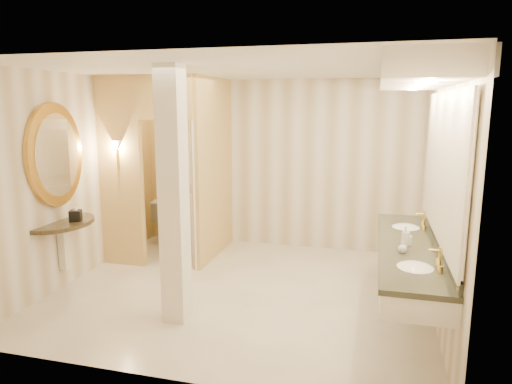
{
  "coord_description": "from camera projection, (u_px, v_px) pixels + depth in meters",
  "views": [
    {
      "loc": [
        1.55,
        -5.21,
        2.29
      ],
      "look_at": [
        0.14,
        0.2,
        1.23
      ],
      "focal_mm": 32.0,
      "sensor_mm": 36.0,
      "label": 1
    }
  ],
  "objects": [
    {
      "name": "tissue_box",
      "position": [
        76.0,
        216.0,
        5.68
      ],
      "size": [
        0.18,
        0.18,
        0.14
      ],
      "primitive_type": "cube",
      "rotation": [
        0.0,
        0.0,
        0.38
      ],
      "color": "black",
      "rests_on": "console_shelf"
    },
    {
      "name": "pillar",
      "position": [
        174.0,
        198.0,
        4.73
      ],
      "size": [
        0.25,
        0.25,
        2.7
      ],
      "primitive_type": "cube",
      "color": "white",
      "rests_on": "floor"
    },
    {
      "name": "wall_front",
      "position": [
        169.0,
        226.0,
        3.61
      ],
      "size": [
        4.5,
        0.02,
        2.7
      ],
      "primitive_type": "cube",
      "color": "silver",
      "rests_on": "floor"
    },
    {
      "name": "wall_left",
      "position": [
        79.0,
        177.0,
        6.07
      ],
      "size": [
        0.02,
        4.0,
        2.7
      ],
      "primitive_type": "cube",
      "color": "silver",
      "rests_on": "floor"
    },
    {
      "name": "ceiling",
      "position": [
        240.0,
        70.0,
        5.26
      ],
      "size": [
        4.5,
        4.5,
        0.0
      ],
      "primitive_type": "plane",
      "rotation": [
        3.14,
        0.0,
        0.0
      ],
      "color": "white",
      "rests_on": "wall_back"
    },
    {
      "name": "toilet",
      "position": [
        172.0,
        219.0,
        7.76
      ],
      "size": [
        0.49,
        0.79,
        0.78
      ],
      "primitive_type": "imported",
      "rotation": [
        0.0,
        0.0,
        3.22
      ],
      "color": "white",
      "rests_on": "floor"
    },
    {
      "name": "soap_bottle_a",
      "position": [
        409.0,
        238.0,
        4.71
      ],
      "size": [
        0.07,
        0.07,
        0.14
      ],
      "primitive_type": "imported",
      "rotation": [
        0.0,
        0.0,
        -0.06
      ],
      "color": "beige",
      "rests_on": "vanity"
    },
    {
      "name": "soap_bottle_b",
      "position": [
        403.0,
        247.0,
        4.45
      ],
      "size": [
        0.1,
        0.1,
        0.11
      ],
      "primitive_type": "imported",
      "rotation": [
        0.0,
        0.0,
        -0.12
      ],
      "color": "silver",
      "rests_on": "vanity"
    },
    {
      "name": "vanity",
      "position": [
        418.0,
        172.0,
        4.59
      ],
      "size": [
        0.75,
        2.8,
        2.09
      ],
      "color": "white",
      "rests_on": "floor"
    },
    {
      "name": "wall_back",
      "position": [
        276.0,
        164.0,
        7.41
      ],
      "size": [
        4.5,
        0.02,
        2.7
      ],
      "primitive_type": "cube",
      "color": "silver",
      "rests_on": "floor"
    },
    {
      "name": "soap_bottle_c",
      "position": [
        405.0,
        236.0,
        4.63
      ],
      "size": [
        0.11,
        0.11,
        0.21
      ],
      "primitive_type": "imported",
      "rotation": [
        0.0,
        0.0,
        -0.37
      ],
      "color": "#C6B28C",
      "rests_on": "vanity"
    },
    {
      "name": "console_shelf",
      "position": [
        57.0,
        184.0,
        5.6
      ],
      "size": [
        0.97,
        0.97,
        1.94
      ],
      "color": "black",
      "rests_on": "floor"
    },
    {
      "name": "wall_sconce",
      "position": [
        117.0,
        146.0,
        6.33
      ],
      "size": [
        0.14,
        0.14,
        0.42
      ],
      "color": "gold",
      "rests_on": "toilet_closet"
    },
    {
      "name": "toilet_closet",
      "position": [
        186.0,
        168.0,
        6.71
      ],
      "size": [
        1.5,
        1.55,
        2.7
      ],
      "color": "#F0D07E",
      "rests_on": "floor"
    },
    {
      "name": "wall_right",
      "position": [
        439.0,
        194.0,
        4.95
      ],
      "size": [
        0.02,
        4.0,
        2.7
      ],
      "primitive_type": "cube",
      "color": "silver",
      "rests_on": "floor"
    },
    {
      "name": "floor",
      "position": [
        241.0,
        290.0,
        5.77
      ],
      "size": [
        4.5,
        4.5,
        0.0
      ],
      "primitive_type": "plane",
      "color": "silver",
      "rests_on": "ground"
    }
  ]
}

